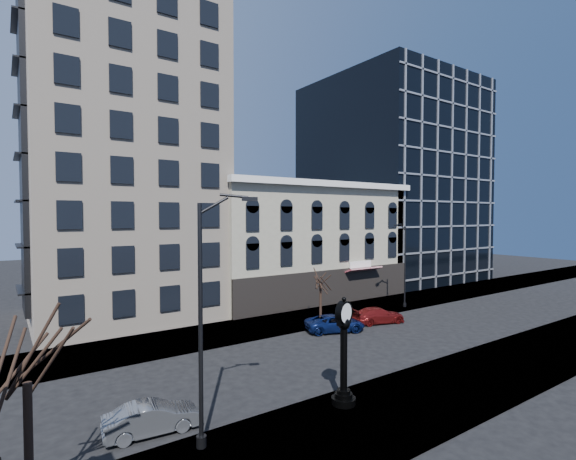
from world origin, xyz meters
TOP-DOWN VIEW (x-y plane):
  - ground at (0.00, 0.00)m, footprint 160.00×160.00m
  - sidewalk_far at (0.00, 8.00)m, footprint 160.00×6.00m
  - sidewalk_near at (0.00, -8.00)m, footprint 160.00×6.00m
  - cream_tower at (-6.11, 18.88)m, footprint 15.90×15.40m
  - victorian_row at (12.00, 15.89)m, footprint 22.60×11.19m
  - glass_office at (32.00, 20.91)m, footprint 20.00×20.15m
  - street_clock at (-1.94, -6.36)m, footprint 1.16×1.16m
  - street_lamp_near at (-8.28, -6.28)m, footprint 2.44×1.23m
  - street_lamp_far at (16.66, 5.87)m, footprint 2.12×0.71m
  - bare_tree_near at (-14.65, -7.76)m, footprint 4.15×4.15m
  - bare_tree_far at (7.49, 7.01)m, footprint 2.85×2.85m
  - car_near_b at (-10.13, -3.66)m, footprint 4.01×1.74m
  - car_far_a at (6.16, 3.58)m, footprint 5.13×3.69m
  - car_far_b at (10.82, 3.42)m, footprint 4.86×2.98m

SIDE VIEW (x-z plane):
  - ground at x=0.00m, z-range 0.00..0.00m
  - sidewalk_far at x=0.00m, z-range 0.00..0.12m
  - sidewalk_near at x=0.00m, z-range 0.00..0.12m
  - car_near_b at x=-10.13m, z-range 0.00..1.28m
  - car_far_a at x=6.16m, z-range 0.00..1.30m
  - car_far_b at x=10.82m, z-range 0.00..1.32m
  - street_clock at x=-1.94m, z-range -0.12..4.98m
  - bare_tree_far at x=7.49m, z-range 1.36..6.26m
  - bare_tree_near at x=-14.65m, z-range 1.94..9.06m
  - victorian_row at x=12.00m, z-range -0.25..12.25m
  - street_lamp_far at x=16.66m, z-range 2.24..10.55m
  - street_lamp_near at x=-8.28m, z-range 2.66..12.61m
  - glass_office at x=32.00m, z-range 0.00..28.00m
  - cream_tower at x=-6.11m, z-range -1.93..40.57m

